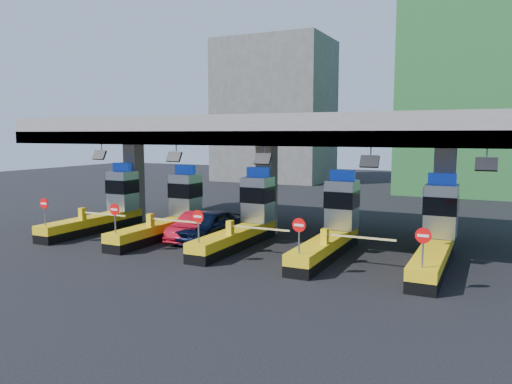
% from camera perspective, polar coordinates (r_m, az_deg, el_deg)
% --- Properties ---
extents(ground, '(120.00, 120.00, 0.00)m').
position_cam_1_polar(ground, '(27.67, -1.40, -6.00)').
color(ground, black).
rests_on(ground, ground).
extents(toll_canopy, '(28.00, 12.09, 7.00)m').
position_cam_1_polar(toll_canopy, '(29.58, 1.13, 6.79)').
color(toll_canopy, slate).
rests_on(toll_canopy, ground).
extents(toll_lane_far_left, '(4.43, 8.00, 4.16)m').
position_cam_1_polar(toll_lane_far_left, '(33.34, -16.65, -1.66)').
color(toll_lane_far_left, black).
rests_on(toll_lane_far_left, ground).
extents(toll_lane_left, '(4.43, 8.00, 4.16)m').
position_cam_1_polar(toll_lane_left, '(30.22, -9.63, -2.32)').
color(toll_lane_left, black).
rests_on(toll_lane_left, ground).
extents(toll_lane_center, '(4.43, 8.00, 4.16)m').
position_cam_1_polar(toll_lane_center, '(27.65, -1.14, -3.06)').
color(toll_lane_center, black).
rests_on(toll_lane_center, ground).
extents(toll_lane_right, '(4.43, 8.00, 4.16)m').
position_cam_1_polar(toll_lane_right, '(25.80, 8.83, -3.84)').
color(toll_lane_right, black).
rests_on(toll_lane_right, ground).
extents(toll_lane_far_right, '(4.43, 8.00, 4.16)m').
position_cam_1_polar(toll_lane_far_right, '(24.84, 19.96, -4.57)').
color(toll_lane_far_right, black).
rests_on(toll_lane_far_right, ground).
extents(bg_building_scaffold, '(18.00, 12.00, 28.00)m').
position_cam_1_polar(bg_building_scaffold, '(56.56, 26.03, 14.07)').
color(bg_building_scaffold, '#1E5926').
rests_on(bg_building_scaffold, ground).
extents(bg_building_concrete, '(14.00, 10.00, 18.00)m').
position_cam_1_polar(bg_building_concrete, '(65.61, 2.15, 9.22)').
color(bg_building_concrete, '#4C4C49').
rests_on(bg_building_concrete, ground).
extents(van, '(2.41, 5.24, 1.74)m').
position_cam_1_polar(van, '(28.51, -5.33, -3.86)').
color(van, black).
rests_on(van, ground).
extents(red_car, '(2.13, 4.93, 1.58)m').
position_cam_1_polar(red_car, '(28.90, -6.81, -3.90)').
color(red_car, '#A70C1E').
rests_on(red_car, ground).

